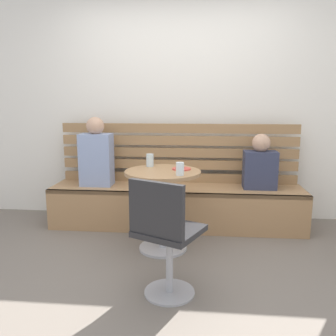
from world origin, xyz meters
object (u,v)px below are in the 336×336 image
cup_water_clear (180,169)px  cup_glass_tall (150,160)px  cafe_table (163,195)px  person_adult (96,155)px  person_child_left (260,165)px  booth_bench (176,206)px  plate_small (181,169)px  white_chair (165,234)px

cup_water_clear → cup_glass_tall: bearing=129.2°
cafe_table → person_adult: bearing=141.7°
person_child_left → cup_glass_tall: size_ratio=4.81×
cup_glass_tall → cup_water_clear: (0.31, -0.38, -0.01)m
booth_bench → person_adult: (-0.87, 0.01, 0.55)m
plate_small → white_chair: bearing=-93.8°
white_chair → cup_water_clear: (0.06, 0.63, 0.33)m
person_child_left → cup_glass_tall: bearing=-157.3°
white_chair → booth_bench: bearing=91.0°
booth_bench → cafe_table: size_ratio=3.65×
white_chair → person_child_left: bearing=59.7°
booth_bench → person_adult: person_adult is taller
white_chair → cup_water_clear: bearing=84.3°
person_child_left → plate_small: bearing=-143.9°
person_adult → booth_bench: bearing=-0.5°
white_chair → plate_small: white_chair is taller
cafe_table → person_child_left: person_child_left is taller
booth_bench → person_child_left: (0.88, 0.03, 0.47)m
person_adult → plate_small: size_ratio=4.39×
person_adult → plate_small: bearing=-30.0°
cup_glass_tall → cafe_table: bearing=-53.8°
person_child_left → cafe_table: bearing=-145.6°
person_child_left → cup_glass_tall: person_child_left is taller
booth_bench → person_child_left: person_child_left is taller
white_chair → cup_water_clear: size_ratio=7.73×
white_chair → cafe_table: bearing=97.2°
booth_bench → cafe_table: bearing=-97.1°
booth_bench → person_child_left: bearing=2.2°
person_adult → cup_water_clear: 1.26m
person_adult → person_child_left: 1.75m
person_child_left → plate_small: 0.98m
cafe_table → booth_bench: bearing=82.9°
white_chair → person_adult: size_ratio=1.14×
person_adult → cup_water_clear: bearing=-40.1°
white_chair → cup_glass_tall: bearing=103.7°
cup_glass_tall → cup_water_clear: cup_glass_tall is taller
booth_bench → person_child_left: 1.00m
person_adult → cup_water_clear: size_ratio=6.78×
white_chair → person_adult: (-0.90, 1.44, 0.31)m
cafe_table → person_child_left: size_ratio=1.28×
booth_bench → cafe_table: cafe_table is taller
cafe_table → plate_small: (0.16, 0.08, 0.23)m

